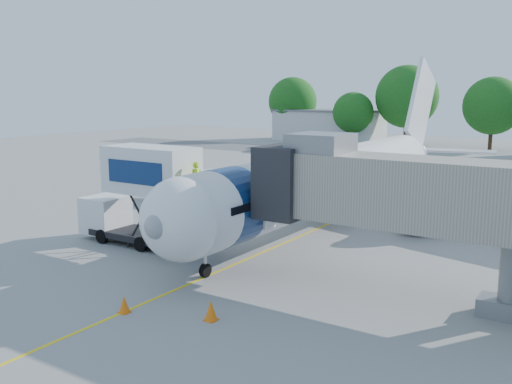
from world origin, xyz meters
The scene contains 14 objects.
ground centered at (0.00, 0.00, 0.00)m, with size 160.00×160.00×0.00m, color gray.
guidance_line centered at (0.00, 0.00, 0.01)m, with size 0.15×70.00×0.01m, color yellow.
taxiway_strip centered at (0.00, 42.00, 0.00)m, with size 120.00×10.00×0.01m, color #59595B.
aircraft centered at (0.00, 4.12, 2.95)m, with size 34.17×37.73×11.35m.
jet_bridge centered at (7.99, -7.00, 4.34)m, with size 13.90×3.20×6.60m.
catering_hiloader centered at (-6.27, -7.00, 2.76)m, with size 8.50×2.44×5.50m.
ground_tug centered at (-2.40, -15.20, 0.76)m, with size 3.79×2.22×1.45m.
safety_cone_a centered at (3.30, -13.33, 0.37)m, with size 0.49×0.49×0.77m.
safety_cone_b centered at (0.07, -14.58, 0.32)m, with size 0.43×0.43×0.68m.
outbuilding_left centered at (-28.00, 60.00, 2.66)m, with size 18.40×8.40×5.30m.
tree_a centered at (-35.05, 59.73, 6.61)m, with size 8.55×8.55×10.90m.
tree_b centered at (-21.78, 56.01, 5.04)m, with size 6.51×6.51×8.31m.
tree_c centered at (-14.24, 59.25, 7.57)m, with size 9.78×9.78×12.47m.
tree_d centered at (-1.20, 57.77, 6.36)m, with size 8.22×8.22×10.48m.
Camera 1 is at (15.71, -29.13, 8.39)m, focal length 40.00 mm.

